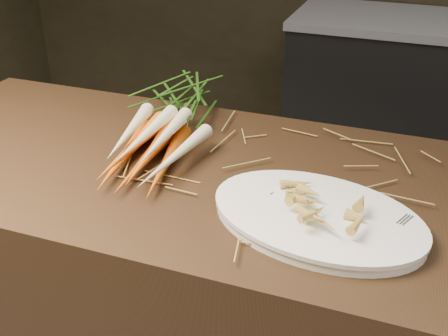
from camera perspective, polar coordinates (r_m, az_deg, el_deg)
The scene contains 5 objects.
straw_bedding at distance 1.20m, azimuth 14.88°, elevation -2.81°, with size 1.40×0.60×0.02m, color olive, non-canonical shape.
root_veg_bunch at distance 1.40m, azimuth -5.47°, elevation 4.94°, with size 0.24×0.60×0.11m.
serving_platter at distance 1.10m, azimuth 9.40°, elevation -5.12°, with size 0.42×0.28×0.02m, color white, non-canonical shape.
roasted_veg_heap at distance 1.08m, azimuth 9.55°, elevation -3.59°, with size 0.21×0.15×0.05m, color #B9943A, non-canonical shape.
serving_fork at distance 1.04m, azimuth 16.63°, elevation -7.31°, with size 0.01×0.16×0.00m, color silver.
Camera 1 is at (0.05, -0.73, 1.52)m, focal length 45.00 mm.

